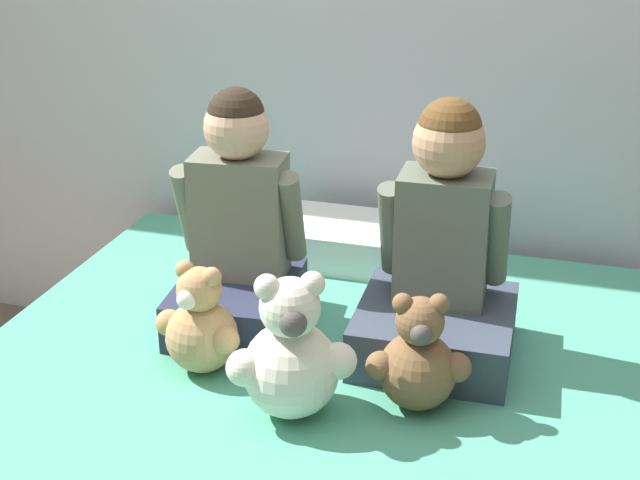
{
  "coord_description": "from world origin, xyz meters",
  "views": [
    {
      "loc": [
        0.53,
        -1.51,
        1.55
      ],
      "look_at": [
        0.0,
        0.26,
        0.74
      ],
      "focal_mm": 50.0,
      "sensor_mm": 36.0,
      "label": 1
    }
  ],
  "objects_px": {
    "child_on_left": "(238,233)",
    "teddy_bear_held_by_right_child": "(418,360)",
    "child_on_right": "(440,261)",
    "teddy_bear_between_children": "(291,356)",
    "pillow_at_headboard": "(371,243)",
    "teddy_bear_held_by_left_child": "(201,326)"
  },
  "relations": [
    {
      "from": "teddy_bear_held_by_right_child",
      "to": "teddy_bear_between_children",
      "type": "height_order",
      "value": "teddy_bear_between_children"
    },
    {
      "from": "teddy_bear_between_children",
      "to": "child_on_left",
      "type": "bearing_deg",
      "value": 100.87
    },
    {
      "from": "child_on_right",
      "to": "teddy_bear_held_by_right_child",
      "type": "relative_size",
      "value": 2.28
    },
    {
      "from": "child_on_left",
      "to": "teddy_bear_held_by_right_child",
      "type": "relative_size",
      "value": 2.24
    },
    {
      "from": "child_on_right",
      "to": "teddy_bear_between_children",
      "type": "relative_size",
      "value": 1.87
    },
    {
      "from": "pillow_at_headboard",
      "to": "child_on_right",
      "type": "bearing_deg",
      "value": -58.8
    },
    {
      "from": "child_on_right",
      "to": "pillow_at_headboard",
      "type": "distance_m",
      "value": 0.54
    },
    {
      "from": "child_on_left",
      "to": "teddy_bear_held_by_left_child",
      "type": "relative_size",
      "value": 2.25
    },
    {
      "from": "teddy_bear_held_by_right_child",
      "to": "pillow_at_headboard",
      "type": "xyz_separation_m",
      "value": [
        -0.27,
        0.69,
        -0.06
      ]
    },
    {
      "from": "teddy_bear_held_by_left_child",
      "to": "teddy_bear_held_by_right_child",
      "type": "xyz_separation_m",
      "value": [
        0.5,
        -0.01,
        0.0
      ]
    },
    {
      "from": "teddy_bear_between_children",
      "to": "pillow_at_headboard",
      "type": "xyz_separation_m",
      "value": [
        -0.02,
        0.79,
        -0.08
      ]
    },
    {
      "from": "child_on_right",
      "to": "teddy_bear_held_by_right_child",
      "type": "distance_m",
      "value": 0.28
    },
    {
      "from": "child_on_right",
      "to": "teddy_bear_held_by_right_child",
      "type": "bearing_deg",
      "value": -91.37
    },
    {
      "from": "teddy_bear_held_by_left_child",
      "to": "teddy_bear_between_children",
      "type": "bearing_deg",
      "value": -9.87
    },
    {
      "from": "teddy_bear_held_by_right_child",
      "to": "teddy_bear_between_children",
      "type": "distance_m",
      "value": 0.27
    },
    {
      "from": "child_on_left",
      "to": "child_on_right",
      "type": "distance_m",
      "value": 0.5
    },
    {
      "from": "teddy_bear_held_by_right_child",
      "to": "teddy_bear_between_children",
      "type": "bearing_deg",
      "value": -172.57
    },
    {
      "from": "child_on_right",
      "to": "teddy_bear_between_children",
      "type": "distance_m",
      "value": 0.44
    },
    {
      "from": "child_on_left",
      "to": "teddy_bear_held_by_right_child",
      "type": "xyz_separation_m",
      "value": [
        0.5,
        -0.25,
        -0.13
      ]
    },
    {
      "from": "child_on_left",
      "to": "teddy_bear_between_children",
      "type": "distance_m",
      "value": 0.45
    },
    {
      "from": "child_on_right",
      "to": "teddy_bear_held_by_left_child",
      "type": "bearing_deg",
      "value": -155.32
    },
    {
      "from": "child_on_left",
      "to": "teddy_bear_held_by_left_child",
      "type": "distance_m",
      "value": 0.28
    }
  ]
}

